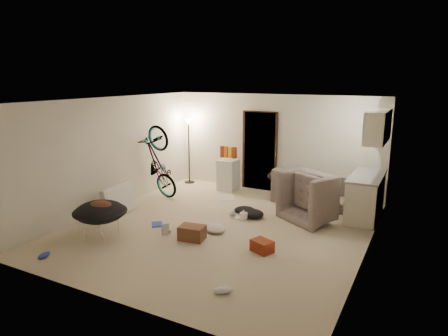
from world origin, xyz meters
The scene contains 39 objects.
floor centered at (0.00, 0.00, -0.01)m, with size 5.50×6.00×0.02m, color beige.
ceiling centered at (0.00, 0.00, 2.51)m, with size 5.50×6.00×0.02m, color white.
wall_back centered at (0.00, 3.01, 1.25)m, with size 5.50×0.02×2.50m, color silver.
wall_front centered at (0.00, -3.01, 1.25)m, with size 5.50×0.02×2.50m, color silver.
wall_left centered at (-2.76, 0.00, 1.25)m, with size 0.02×6.00×2.50m, color silver.
wall_right centered at (2.76, 0.00, 1.25)m, with size 0.02×6.00×2.50m, color silver.
doorway centered at (-0.40, 2.97, 1.02)m, with size 0.85×0.10×2.04m, color black.
door_trim centered at (-0.40, 2.94, 1.02)m, with size 0.97×0.04×2.10m, color #351F12.
floor_lamp centered at (-2.40, 2.65, 1.31)m, with size 0.28×0.28×1.81m.
kitchen_counter centered at (2.43, 2.00, 0.44)m, with size 0.60×1.50×0.88m, color silver.
counter_top centered at (2.43, 2.00, 0.90)m, with size 0.64×1.54×0.04m, color gray.
kitchen_uppers centered at (2.56, 2.00, 1.95)m, with size 0.38×1.40×0.65m, color silver.
sofa centered at (1.28, 2.45, 0.29)m, with size 2.00×0.78×0.58m, color #353B34.
armchair centered at (1.61, 1.48, 0.37)m, with size 1.15×1.01×0.75m, color #353B34.
bicycle centered at (-2.30, 1.09, 0.49)m, with size 0.65×1.85×0.97m, color black.
book_asset centered at (-0.77, -0.87, 0.01)m, with size 0.16×0.22×0.02m, color maroon.
mini_fridge centered at (-1.13, 2.55, 0.40)m, with size 0.47×0.47×0.80m, color white.
snack_box_0 centered at (-1.30, 2.55, 1.00)m, with size 0.10×0.07×0.30m, color maroon.
snack_box_1 centered at (-1.18, 2.55, 1.00)m, with size 0.10×0.07×0.30m, color orange.
snack_box_2 centered at (-1.06, 2.55, 1.00)m, with size 0.10×0.07×0.30m, color gold.
snack_box_3 centered at (-0.94, 2.55, 1.00)m, with size 0.10×0.07×0.30m, color maroon.
saucer_chair centered at (-1.71, -1.46, 0.41)m, with size 0.98×0.98×0.70m.
hoodie centered at (-1.66, -1.49, 0.62)m, with size 0.48×0.40×0.22m, color #592D1E.
sofa_drape centered at (0.33, 2.45, 0.54)m, with size 0.56×0.46×0.28m, color black.
tv_box centered at (-2.30, -0.33, 0.33)m, with size 0.12×1.00×0.66m, color silver.
drink_case_a centered at (-0.17, -0.75, 0.13)m, with size 0.46×0.33×0.26m, color brown.
drink_case_b centered at (1.17, -0.64, 0.10)m, with size 0.36×0.26×0.21m, color maroon.
juicer centered at (0.24, 0.60, 0.10)m, with size 0.16×0.16×0.24m.
newspaper centered at (-0.83, 1.88, 0.00)m, with size 0.38×0.50×0.01m, color beige.
book_blue centered at (-1.19, -0.46, 0.01)m, with size 0.21×0.29×0.03m, color #3244B4.
book_white centered at (0.08, 0.73, 0.01)m, with size 0.22×0.29×0.03m, color silver.
shoe_0 centered at (-0.04, 1.10, 0.05)m, with size 0.28×0.12×0.10m, color #3244B4.
shoe_1 centered at (-0.07, 0.72, 0.05)m, with size 0.24×0.10×0.09m, color slate.
shoe_2 centered at (-1.94, -2.54, 0.04)m, with size 0.24×0.10×0.09m, color #3244B4.
shoe_3 centered at (-0.79, -0.71, 0.04)m, with size 0.24×0.10×0.09m, color slate.
shoe_4 centered at (1.21, -2.15, 0.05)m, with size 0.28×0.11×0.10m, color white.
clothes_lump_a centered at (0.33, 0.87, 0.08)m, with size 0.50×0.43×0.16m, color black.
clothes_lump_b centered at (0.07, 1.03, 0.07)m, with size 0.45×0.39×0.14m, color black.
clothes_lump_c centered at (0.02, -0.22, 0.07)m, with size 0.43×0.37×0.13m, color silver.
Camera 1 is at (3.54, -6.56, 2.93)m, focal length 32.00 mm.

